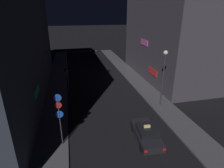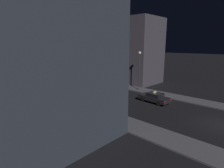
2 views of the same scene
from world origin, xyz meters
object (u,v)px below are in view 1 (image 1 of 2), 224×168
street_lamp_near_block (164,69)px  traffic_light_left_kerb (67,75)px  taxi (146,133)px  traffic_light_overhead (79,59)px  sign_pole_left (59,115)px

street_lamp_near_block → traffic_light_left_kerb: bearing=148.2°
taxi → traffic_light_overhead: traffic_light_overhead is taller
taxi → traffic_light_overhead: 16.48m
sign_pole_left → traffic_light_overhead: bearing=79.8°
taxi → sign_pole_left: bearing=171.8°
taxi → traffic_light_left_kerb: bearing=118.0°
traffic_light_overhead → sign_pole_left: 14.71m
taxi → sign_pole_left: (-7.23, 1.05, 2.26)m
taxi → traffic_light_left_kerb: (-6.52, 12.26, 1.85)m
street_lamp_near_block → traffic_light_overhead: bearing=131.8°
taxi → traffic_light_overhead: (-4.62, 15.50, 3.18)m
traffic_light_overhead → sign_pole_left: size_ratio=1.14×
taxi → traffic_light_left_kerb: size_ratio=1.28×
traffic_light_overhead → traffic_light_left_kerb: 3.98m
traffic_light_overhead → traffic_light_left_kerb: size_ratio=1.50×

